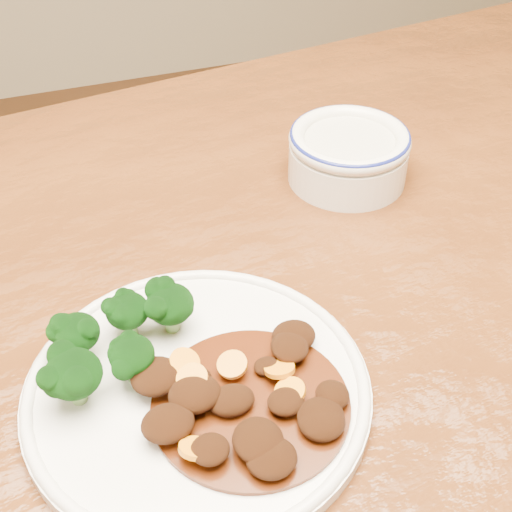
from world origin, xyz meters
name	(u,v)px	position (x,y,z in m)	size (l,w,h in m)	color
dining_table	(256,379)	(0.00, 0.00, 0.67)	(1.61, 1.10, 0.75)	#5A2D10
dinner_plate	(197,389)	(-0.07, -0.06, 0.76)	(0.26, 0.26, 0.02)	white
broccoli_florets	(115,337)	(-0.12, -0.02, 0.79)	(0.12, 0.09, 0.05)	#668E49
mince_stew	(248,402)	(-0.04, -0.10, 0.77)	(0.15, 0.15, 0.03)	#451907
dip_bowl	(348,153)	(0.16, 0.17, 0.78)	(0.13, 0.13, 0.06)	silver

